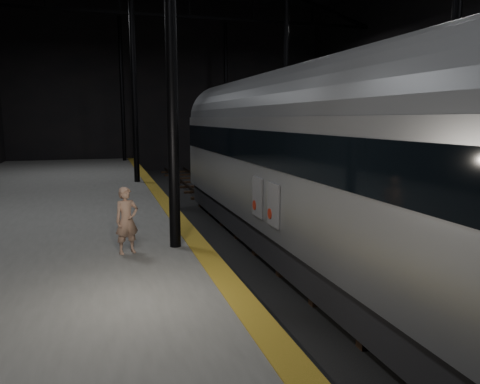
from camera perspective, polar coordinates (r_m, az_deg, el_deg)
name	(u,v)px	position (r m, az deg, el deg)	size (l,w,h in m)	color
ground	(268,236)	(16.24, 3.43, -5.36)	(44.00, 44.00, 0.00)	black
platform_left	(32,237)	(15.34, -24.03, -5.07)	(9.00, 43.80, 1.00)	#555552
platform_right	(450,210)	(19.93, 24.18, -1.99)	(9.00, 43.80, 1.00)	#555552
tactile_strip	(173,213)	(15.24, -8.11, -2.51)	(0.50, 43.80, 0.01)	olive
track	(268,234)	(16.23, 3.43, -5.13)	(2.40, 43.00, 0.24)	#3F3328
train	(313,157)	(12.62, 8.86, 4.20)	(3.00, 20.05, 5.36)	#A8ABB0
woman	(127,220)	(10.77, -13.64, -3.39)	(0.55, 0.36, 1.51)	tan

